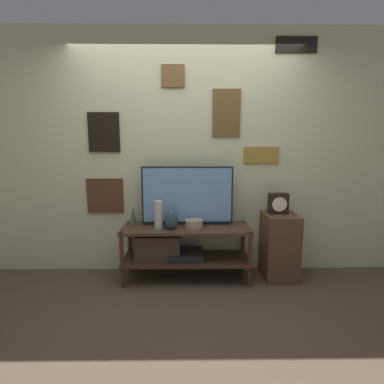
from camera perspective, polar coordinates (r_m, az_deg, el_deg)
ground_plane at (r=3.18m, az=-1.13°, el=-18.15°), size 12.00×12.00×0.00m
wall_back at (r=3.39m, az=-1.16°, el=7.37°), size 6.40×0.08×2.70m
media_console at (r=3.29m, az=-3.24°, el=-10.25°), size 1.36×0.47×0.58m
television at (r=3.25m, az=-0.90°, el=-0.59°), size 0.99×0.05×0.64m
vase_tall_ceramic at (r=3.15m, az=-6.42°, el=-4.34°), size 0.09×0.09×0.30m
vase_urn_stoneware at (r=3.13m, az=-3.99°, el=-5.21°), size 0.14×0.14×0.21m
vase_wide_bowl at (r=3.18m, az=0.36°, el=-6.06°), size 0.19×0.19×0.09m
vase_slim_bronze at (r=3.44m, az=-11.20°, el=-4.35°), size 0.08×0.08×0.17m
side_table at (r=3.46m, az=16.27°, el=-9.82°), size 0.35×0.42×0.71m
mantel_clock at (r=3.37m, az=16.09°, el=-2.11°), size 0.21×0.11×0.22m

